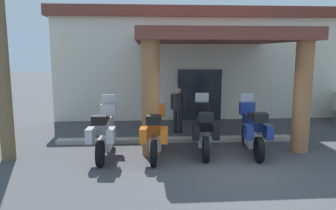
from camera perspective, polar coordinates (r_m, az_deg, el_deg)
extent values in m
plane|color=#424244|center=(8.30, 11.85, -11.00)|extent=(80.00, 80.00, 0.00)
cube|color=silver|center=(17.16, 3.54, 6.70)|extent=(12.03, 6.98, 4.20)
cube|color=#1E2328|center=(13.83, 5.44, 1.72)|extent=(1.80, 0.12, 2.10)
cube|color=brown|center=(11.30, 7.74, 11.49)|extent=(5.12, 5.12, 0.35)
cylinder|color=#9E663D|center=(9.01, -2.99, 1.07)|extent=(0.49, 0.49, 3.13)
cylinder|color=#9E663D|center=(10.05, 22.04, 1.25)|extent=(0.49, 0.49, 3.13)
cube|color=brown|center=(17.22, 3.62, 14.44)|extent=(12.43, 7.39, 0.44)
cylinder|color=black|center=(9.97, -10.00, -5.51)|extent=(0.16, 0.66, 0.66)
cylinder|color=black|center=(8.50, -11.56, -8.15)|extent=(0.16, 0.66, 0.66)
cube|color=silver|center=(9.20, -10.75, -6.53)|extent=(0.34, 0.57, 0.32)
cube|color=#B2B2B7|center=(9.22, -10.69, -3.22)|extent=(0.34, 1.16, 0.34)
cube|color=black|center=(8.84, -11.09, -2.32)|extent=(0.30, 0.61, 0.10)
cube|color=#B2B2B7|center=(9.78, -10.15, -0.89)|extent=(0.45, 0.26, 0.36)
cube|color=#B2BCC6|center=(9.81, -10.13, 0.80)|extent=(0.40, 0.13, 0.36)
cube|color=#B2B2B7|center=(8.58, -13.19, -5.07)|extent=(0.20, 0.45, 0.36)
cube|color=#B2B2B7|center=(8.49, -9.74, -5.11)|extent=(0.20, 0.45, 0.36)
cube|color=black|center=(8.34, -11.68, -2.53)|extent=(0.37, 0.33, 0.22)
cylinder|color=black|center=(9.85, -1.91, -5.56)|extent=(0.19, 0.67, 0.66)
cylinder|color=black|center=(8.36, -2.47, -8.26)|extent=(0.19, 0.67, 0.66)
cube|color=silver|center=(9.07, -2.18, -6.60)|extent=(0.36, 0.58, 0.32)
cube|color=orange|center=(9.09, -2.14, -3.25)|extent=(0.39, 1.17, 0.34)
cube|color=black|center=(8.70, -2.28, -2.33)|extent=(0.33, 0.62, 0.10)
cube|color=orange|center=(9.66, -1.94, -0.88)|extent=(0.46, 0.27, 0.36)
cube|color=#B2BCC6|center=(9.69, -1.92, 0.84)|extent=(0.41, 0.15, 0.36)
cube|color=orange|center=(8.41, -4.20, -5.13)|extent=(0.21, 0.45, 0.36)
cube|color=orange|center=(8.38, -0.65, -5.16)|extent=(0.21, 0.45, 0.36)
cube|color=black|center=(8.20, -2.49, -2.54)|extent=(0.38, 0.35, 0.22)
cylinder|color=black|center=(10.23, 5.76, -5.05)|extent=(0.20, 0.67, 0.66)
cylinder|color=black|center=(8.74, 6.50, -7.54)|extent=(0.20, 0.67, 0.66)
cube|color=silver|center=(9.45, 6.12, -6.00)|extent=(0.37, 0.59, 0.32)
cube|color=black|center=(9.47, 6.10, -2.78)|extent=(0.40, 1.17, 0.34)
cube|color=black|center=(9.09, 6.29, -1.88)|extent=(0.33, 0.62, 0.10)
cube|color=black|center=(10.04, 5.84, -0.53)|extent=(0.46, 0.28, 0.36)
cube|color=#B2BCC6|center=(10.08, 5.84, 1.11)|extent=(0.41, 0.15, 0.36)
cube|color=black|center=(8.75, 4.77, -4.57)|extent=(0.22, 0.45, 0.36)
cube|color=black|center=(8.80, 8.16, -4.56)|extent=(0.22, 0.45, 0.36)
cube|color=black|center=(8.59, 6.57, -2.07)|extent=(0.39, 0.35, 0.22)
cylinder|color=black|center=(10.44, 13.21, -4.96)|extent=(0.19, 0.67, 0.66)
cylinder|color=black|center=(8.98, 15.33, -7.35)|extent=(0.19, 0.67, 0.66)
cube|color=silver|center=(9.67, 14.23, -5.88)|extent=(0.36, 0.58, 0.32)
cube|color=navy|center=(9.70, 14.15, -2.74)|extent=(0.38, 1.17, 0.34)
cube|color=black|center=(9.32, 14.69, -1.85)|extent=(0.32, 0.62, 0.10)
cube|color=navy|center=(10.25, 13.40, -0.54)|extent=(0.46, 0.27, 0.36)
cube|color=#B2BCC6|center=(10.29, 13.36, 1.08)|extent=(0.41, 0.15, 0.36)
cube|color=navy|center=(8.95, 13.60, -4.49)|extent=(0.21, 0.45, 0.36)
cube|color=navy|center=(9.08, 16.80, -4.43)|extent=(0.21, 0.45, 0.36)
cube|color=black|center=(8.83, 15.48, -2.02)|extent=(0.38, 0.35, 0.22)
cylinder|color=black|center=(11.66, 1.27, -2.89)|extent=(0.14, 0.14, 0.80)
cylinder|color=black|center=(11.61, 2.12, -2.94)|extent=(0.14, 0.14, 0.80)
cylinder|color=#262626|center=(11.51, 1.71, 0.40)|extent=(0.32, 0.32, 0.56)
cylinder|color=#262626|center=(11.56, 0.66, 0.59)|extent=(0.09, 0.09, 0.54)
cylinder|color=#262626|center=(11.45, 2.77, 0.49)|extent=(0.09, 0.09, 0.54)
sphere|color=tan|center=(11.45, 1.72, 2.48)|extent=(0.22, 0.22, 0.22)
cylinder|color=brown|center=(9.50, -26.66, 6.92)|extent=(0.36, 0.36, 5.24)
cube|color=#ADA89E|center=(10.63, 1.34, -5.96)|extent=(7.45, 0.36, 0.12)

